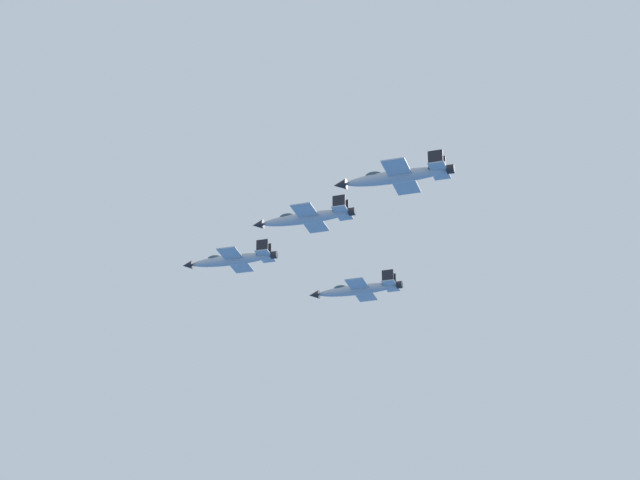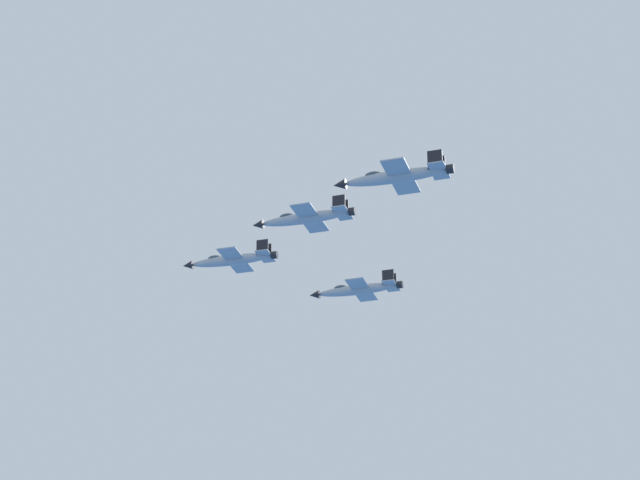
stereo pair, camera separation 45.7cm
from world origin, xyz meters
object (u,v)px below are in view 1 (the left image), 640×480
Objects in this scene: jet_right_wingman at (357,289)px; jet_left_outer at (396,176)px; jet_lead at (232,260)px; jet_left_wingman at (306,218)px.

jet_right_wingman is 0.99× the size of jet_left_outer.
jet_lead reaches higher than jet_right_wingman.
jet_lead is at bearing 40.60° from jet_right_wingman.
jet_left_wingman is 30.66m from jet_right_wingman.
jet_lead is 23.71m from jet_right_wingman.
jet_left_wingman is 0.98× the size of jet_right_wingman.
jet_right_wingman reaches higher than jet_left_outer.
jet_left_outer is (-48.81, -7.56, -3.89)m from jet_right_wingman.
jet_right_wingman is (29.91, -6.69, 0.44)m from jet_left_wingman.
jet_right_wingman is (11.02, -20.94, -1.46)m from jet_lead.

